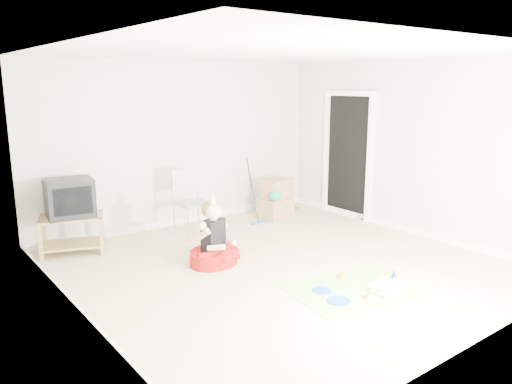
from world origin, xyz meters
TOP-DOWN VIEW (x-y plane):
  - ground at (0.00, 0.00)m, footprint 5.00×5.00m
  - doorway_recess at (2.48, 1.20)m, footprint 0.02×0.90m
  - tv_stand at (-1.92, 2.11)m, footprint 0.94×0.76m
  - crt_tv at (-1.92, 2.11)m, footprint 0.65×0.56m
  - folding_chair at (-0.22, 1.79)m, footprint 0.48×0.46m
  - cardboard_boxes at (1.42, 1.83)m, footprint 0.59×0.49m
  - floor_mop at (0.95, 1.71)m, footprint 0.26×0.36m
  - book_pile at (2.01, 2.06)m, footprint 0.21×0.25m
  - seated_woman at (-0.63, 0.59)m, footprint 0.83×0.83m
  - party_mat at (0.16, -1.04)m, footprint 1.54×1.22m
  - birthday_cake at (0.40, -1.34)m, footprint 0.36×0.29m
  - blue_plate_near at (-0.15, -0.87)m, footprint 0.24×0.24m
  - blue_plate_far at (-0.20, -1.17)m, footprint 0.28×0.28m
  - orange_cup_near at (0.29, -0.76)m, footprint 0.07×0.07m
  - orange_cup_far at (0.08, -1.31)m, footprint 0.07×0.07m
  - blue_party_hat at (0.71, -1.18)m, footprint 0.12×0.12m

SIDE VIEW (x-z plane):
  - ground at x=0.00m, z-range 0.00..0.00m
  - party_mat at x=0.16m, z-range 0.00..0.01m
  - blue_plate_near at x=-0.15m, z-range 0.01..0.02m
  - blue_plate_far at x=-0.20m, z-range 0.01..0.02m
  - book_pile at x=2.01m, z-range 0.00..0.05m
  - orange_cup_far at x=0.08m, z-range 0.01..0.07m
  - orange_cup_near at x=0.29m, z-range 0.01..0.08m
  - birthday_cake at x=0.40m, z-range -0.03..0.13m
  - blue_party_hat at x=0.71m, z-range 0.01..0.16m
  - seated_woman at x=-0.63m, z-range -0.27..0.69m
  - floor_mop at x=0.95m, z-range -0.27..0.79m
  - tv_stand at x=-1.92m, z-range 0.04..0.55m
  - cardboard_boxes at x=1.42m, z-range -0.01..0.66m
  - folding_chair at x=-0.22m, z-range -0.01..1.03m
  - crt_tv at x=-1.92m, z-range 0.51..1.02m
  - doorway_recess at x=2.48m, z-range 0.00..2.05m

